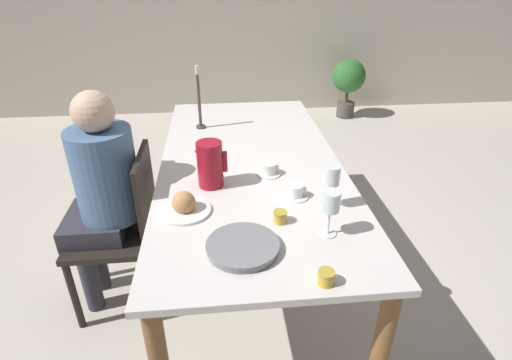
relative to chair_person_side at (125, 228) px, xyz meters
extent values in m
plane|color=beige|center=(0.66, 0.17, -0.47)|extent=(20.00, 20.00, 0.00)
cube|color=silver|center=(0.66, 0.17, 0.25)|extent=(0.94, 2.00, 0.03)
cylinder|color=brown|center=(1.07, -0.77, -0.12)|extent=(0.07, 0.07, 0.71)
cylinder|color=brown|center=(0.25, 1.11, -0.12)|extent=(0.07, 0.07, 0.71)
cylinder|color=brown|center=(1.07, 1.11, -0.12)|extent=(0.07, 0.07, 0.71)
cylinder|color=black|center=(-0.26, -0.18, -0.26)|extent=(0.04, 0.04, 0.42)
cylinder|color=black|center=(-0.26, 0.18, -0.26)|extent=(0.04, 0.04, 0.42)
cylinder|color=black|center=(0.11, -0.18, -0.26)|extent=(0.04, 0.04, 0.42)
cylinder|color=black|center=(0.11, 0.18, -0.26)|extent=(0.04, 0.04, 0.42)
cube|color=black|center=(-0.07, 0.00, -0.04)|extent=(0.42, 0.42, 0.03)
cube|color=black|center=(0.13, 0.00, 0.19)|extent=(0.03, 0.39, 0.43)
cylinder|color=#33333D|center=(-0.22, -0.05, -0.25)|extent=(0.09, 0.09, 0.45)
cylinder|color=#33333D|center=(-0.22, 0.11, -0.25)|extent=(0.09, 0.09, 0.45)
cube|color=#33333D|center=(-0.14, 0.03, 0.02)|extent=(0.30, 0.34, 0.11)
cylinder|color=#4C6B93|center=(-0.05, 0.03, 0.30)|extent=(0.30, 0.30, 0.46)
sphere|color=#D6AD8E|center=(-0.05, 0.03, 0.61)|extent=(0.19, 0.19, 0.19)
cylinder|color=#D6AD8E|center=(-0.15, 0.24, 0.41)|extent=(0.25, 0.06, 0.20)
cylinder|color=#A31423|center=(0.45, -0.07, 0.37)|extent=(0.12, 0.12, 0.22)
cube|color=#A31423|center=(0.52, -0.07, 0.38)|extent=(0.02, 0.02, 0.10)
cone|color=#A31423|center=(0.40, -0.07, 0.46)|extent=(0.04, 0.04, 0.04)
cylinder|color=white|center=(0.95, -0.31, 0.27)|extent=(0.07, 0.07, 0.00)
cylinder|color=white|center=(0.95, -0.31, 0.32)|extent=(0.01, 0.01, 0.11)
cylinder|color=white|center=(0.95, -0.31, 0.42)|extent=(0.07, 0.07, 0.08)
cylinder|color=white|center=(0.90, -0.50, 0.27)|extent=(0.07, 0.07, 0.00)
cylinder|color=white|center=(0.90, -0.50, 0.32)|extent=(0.01, 0.01, 0.11)
cylinder|color=white|center=(0.90, -0.50, 0.41)|extent=(0.07, 0.07, 0.08)
cylinder|color=red|center=(0.90, -0.50, 0.40)|extent=(0.06, 0.06, 0.04)
cylinder|color=white|center=(0.83, -0.21, 0.27)|extent=(0.12, 0.12, 0.01)
cylinder|color=white|center=(0.83, -0.21, 0.30)|extent=(0.07, 0.07, 0.05)
cube|color=white|center=(0.87, -0.21, 0.30)|extent=(0.01, 0.01, 0.03)
cylinder|color=white|center=(0.74, 0.01, 0.27)|extent=(0.12, 0.12, 0.01)
cylinder|color=white|center=(0.74, 0.01, 0.30)|extent=(0.07, 0.07, 0.05)
cube|color=white|center=(0.78, 0.01, 0.30)|extent=(0.01, 0.01, 0.03)
cylinder|color=gray|center=(0.57, -0.57, 0.27)|extent=(0.27, 0.27, 0.02)
cylinder|color=gray|center=(0.57, -0.57, 0.29)|extent=(0.27, 0.27, 0.01)
cylinder|color=white|center=(0.34, -0.29, 0.27)|extent=(0.22, 0.22, 0.01)
sphere|color=tan|center=(0.34, -0.29, 0.31)|extent=(0.10, 0.10, 0.10)
cylinder|color=gold|center=(0.73, -0.40, 0.29)|extent=(0.05, 0.05, 0.05)
cylinder|color=gold|center=(0.73, -0.40, 0.31)|extent=(0.06, 0.06, 0.01)
cylinder|color=gold|center=(0.83, -0.77, 0.29)|extent=(0.05, 0.05, 0.05)
cylinder|color=gold|center=(0.83, -0.77, 0.31)|extent=(0.06, 0.06, 0.01)
cylinder|color=#4C4238|center=(0.39, 0.68, 0.27)|extent=(0.06, 0.06, 0.01)
cylinder|color=#4C4238|center=(0.39, 0.68, 0.44)|extent=(0.02, 0.02, 0.33)
cylinder|color=beige|center=(0.39, 0.68, 0.63)|extent=(0.02, 0.02, 0.05)
cylinder|color=#4C4742|center=(2.04, 2.79, -0.39)|extent=(0.21, 0.21, 0.18)
cylinder|color=brown|center=(2.04, 2.79, -0.22)|extent=(0.04, 0.04, 0.15)
sphere|color=#2D6B2D|center=(2.04, 2.79, 0.02)|extent=(0.38, 0.38, 0.38)
camera|label=1|loc=(0.50, -1.73, 1.20)|focal=28.00mm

